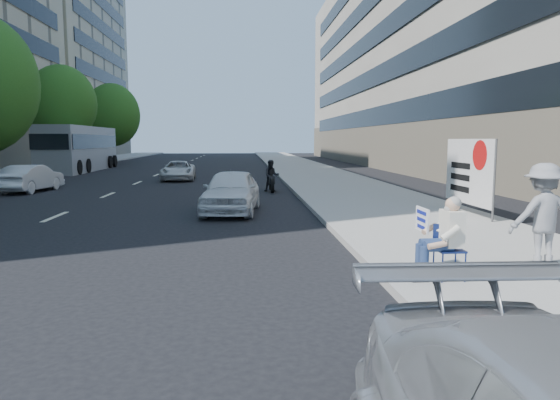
{
  "coord_description": "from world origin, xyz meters",
  "views": [
    {
      "loc": [
        -0.82,
        -7.42,
        2.33
      ],
      "look_at": [
        -0.01,
        3.25,
        1.03
      ],
      "focal_mm": 32.0,
      "sensor_mm": 36.0,
      "label": 1
    }
  ],
  "objects": [
    {
      "name": "near_sidewalk",
      "position": [
        4.0,
        20.0,
        0.07
      ],
      "size": [
        5.0,
        120.0,
        0.15
      ],
      "primitive_type": "cube",
      "color": "gray",
      "rests_on": "ground"
    },
    {
      "name": "bus",
      "position": [
        -13.0,
        31.32,
        1.64
      ],
      "size": [
        2.76,
        12.08,
        3.3
      ],
      "rotation": [
        0.0,
        0.0,
        0.01
      ],
      "color": "gray",
      "rests_on": "ground"
    },
    {
      "name": "white_sedan_mid",
      "position": [
        -10.29,
        15.7,
        0.61
      ],
      "size": [
        1.72,
        3.82,
        1.22
      ],
      "primitive_type": "imported",
      "rotation": [
        0.0,
        0.0,
        3.02
      ],
      "color": "silver",
      "rests_on": "ground"
    },
    {
      "name": "far_bldg_north",
      "position": [
        -30.0,
        62.0,
        14.0
      ],
      "size": [
        22.0,
        28.0,
        28.0
      ],
      "primitive_type": "cube",
      "color": "tan",
      "rests_on": "ground"
    },
    {
      "name": "seated_protester",
      "position": [
        2.29,
        0.01,
        0.87
      ],
      "size": [
        0.83,
        1.11,
        1.31
      ],
      "color": "navy",
      "rests_on": "near_sidewalk"
    },
    {
      "name": "jogger",
      "position": [
        4.34,
        0.7,
        1.04
      ],
      "size": [
        1.18,
        0.71,
        1.78
      ],
      "primitive_type": "imported",
      "rotation": [
        0.0,
        0.0,
        3.18
      ],
      "color": "gray",
      "rests_on": "near_sidewalk"
    },
    {
      "name": "white_sedan_far",
      "position": [
        -4.51,
        21.79,
        0.55
      ],
      "size": [
        2.03,
        4.06,
        1.1
      ],
      "primitive_type": "imported",
      "rotation": [
        0.0,
        0.0,
        0.05
      ],
      "color": "silver",
      "rests_on": "ground"
    },
    {
      "name": "near_building",
      "position": [
        17.0,
        32.0,
        10.0
      ],
      "size": [
        14.0,
        70.0,
        20.0
      ],
      "primitive_type": "cube",
      "color": "gray",
      "rests_on": "ground"
    },
    {
      "name": "white_sedan_near",
      "position": [
        -1.18,
        8.57,
        0.69
      ],
      "size": [
        2.06,
        4.22,
        1.39
      ],
      "primitive_type": "imported",
      "rotation": [
        0.0,
        0.0,
        -0.11
      ],
      "color": "white",
      "rests_on": "ground"
    },
    {
      "name": "tree_far_e",
      "position": [
        -13.7,
        44.0,
        4.78
      ],
      "size": [
        5.4,
        5.4,
        7.89
      ],
      "color": "#382616",
      "rests_on": "ground"
    },
    {
      "name": "motorcycle",
      "position": [
        0.49,
        14.96,
        0.64
      ],
      "size": [
        0.7,
        2.04,
        1.42
      ],
      "rotation": [
        0.0,
        0.0,
        0.01
      ],
      "color": "black",
      "rests_on": "ground"
    },
    {
      "name": "ground",
      "position": [
        0.0,
        0.0,
        0.0
      ],
      "size": [
        160.0,
        160.0,
        0.0
      ],
      "primitive_type": "plane",
      "color": "black",
      "rests_on": "ground"
    },
    {
      "name": "tree_far_d",
      "position": [
        -13.7,
        30.0,
        4.89
      ],
      "size": [
        4.8,
        4.8,
        7.65
      ],
      "color": "#382616",
      "rests_on": "ground"
    },
    {
      "name": "protest_banner",
      "position": [
        5.8,
        6.73,
        1.4
      ],
      "size": [
        0.08,
        3.06,
        2.2
      ],
      "color": "#4C4C4C",
      "rests_on": "near_sidewalk"
    }
  ]
}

